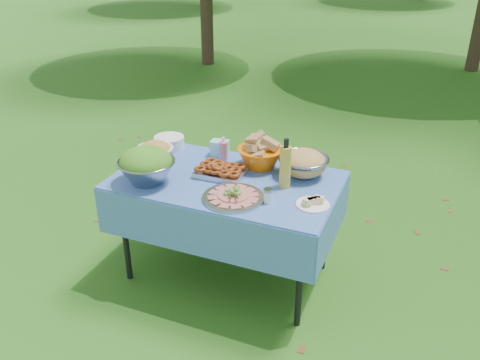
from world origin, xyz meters
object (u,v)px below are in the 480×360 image
(oil_bottle, at_px, (285,163))
(charcuterie_platter, at_px, (233,192))
(bread_bowl, at_px, (260,153))
(pasta_bowl_steel, at_px, (303,163))
(plate_stack, at_px, (169,142))
(salad_bowl, at_px, (146,165))
(picnic_table, at_px, (227,228))

(oil_bottle, bearing_deg, charcuterie_platter, -131.52)
(bread_bowl, distance_m, pasta_bowl_steel, 0.31)
(plate_stack, height_order, pasta_bowl_steel, pasta_bowl_steel)
(oil_bottle, bearing_deg, pasta_bowl_steel, 73.98)
(salad_bowl, distance_m, plate_stack, 0.57)
(picnic_table, distance_m, pasta_bowl_steel, 0.70)
(salad_bowl, relative_size, oil_bottle, 1.12)
(plate_stack, relative_size, bread_bowl, 0.71)
(bread_bowl, xyz_separation_m, oil_bottle, (0.25, -0.22, 0.06))
(salad_bowl, height_order, plate_stack, salad_bowl)
(salad_bowl, xyz_separation_m, pasta_bowl_steel, (0.90, 0.49, -0.03))
(picnic_table, distance_m, plate_stack, 0.80)
(pasta_bowl_steel, bearing_deg, picnic_table, -150.61)
(plate_stack, bearing_deg, pasta_bowl_steel, -3.05)
(salad_bowl, bearing_deg, charcuterie_platter, 0.69)
(picnic_table, relative_size, charcuterie_platter, 3.82)
(picnic_table, xyz_separation_m, pasta_bowl_steel, (0.45, 0.25, 0.47))
(salad_bowl, distance_m, oil_bottle, 0.89)
(plate_stack, bearing_deg, picnic_table, -27.26)
(salad_bowl, height_order, pasta_bowl_steel, salad_bowl)
(salad_bowl, xyz_separation_m, charcuterie_platter, (0.60, 0.01, -0.08))
(pasta_bowl_steel, bearing_deg, bread_bowl, 178.24)
(plate_stack, bearing_deg, oil_bottle, -15.10)
(picnic_table, xyz_separation_m, salad_bowl, (-0.45, -0.24, 0.50))
(salad_bowl, xyz_separation_m, bread_bowl, (0.59, 0.50, -0.02))
(charcuterie_platter, relative_size, oil_bottle, 1.16)
(bread_bowl, bearing_deg, oil_bottle, -41.62)
(picnic_table, height_order, plate_stack, plate_stack)
(bread_bowl, distance_m, charcuterie_platter, 0.50)
(bread_bowl, relative_size, pasta_bowl_steel, 0.95)
(bread_bowl, bearing_deg, plate_stack, 176.41)
(bread_bowl, bearing_deg, pasta_bowl_steel, -1.76)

